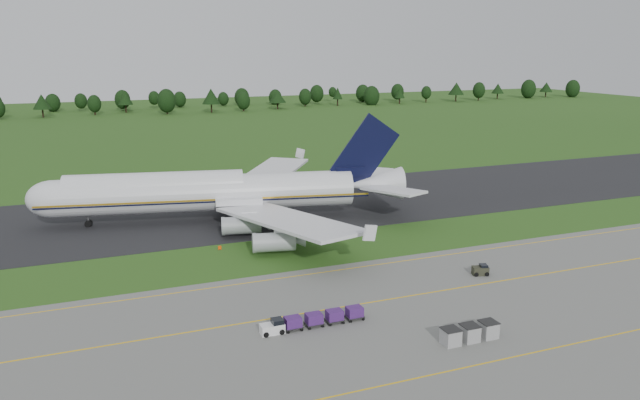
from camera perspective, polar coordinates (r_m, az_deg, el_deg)
name	(u,v)px	position (r m, az deg, el deg)	size (l,w,h in m)	color
ground	(320,249)	(98.10, -0.03, -4.49)	(600.00, 600.00, 0.00)	#264D17
apron	(436,341)	(69.95, 10.56, -12.58)	(300.00, 52.00, 0.06)	#63635E
taxiway	(267,207)	(123.50, -4.83, -0.65)	(300.00, 40.00, 0.08)	black
apron_markings	(404,316)	(75.35, 7.69, -10.43)	(300.00, 30.20, 0.01)	#EDB50D
tree_line	(193,99)	(312.95, -11.57, 9.02)	(524.21, 23.32, 11.81)	black
aircraft	(214,192)	(113.93, -9.63, 0.76)	(68.28, 64.94, 19.09)	silver
baggage_train	(312,320)	(71.68, -0.78, -10.91)	(12.32, 1.58, 1.51)	white
utility_cart	(480,271)	(89.78, 14.44, -6.29)	(2.44, 1.86, 1.18)	#2B2C1F
uld_row	(470,333)	(70.34, 13.52, -11.73)	(6.65, 1.85, 1.82)	#959595
edge_markers	(300,238)	(102.45, -1.84, -3.54)	(27.20, 0.30, 0.60)	#F84907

